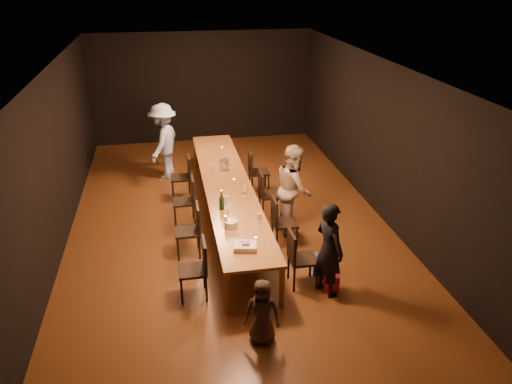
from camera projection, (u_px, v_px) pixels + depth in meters
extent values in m
plane|color=#432110|center=(228.00, 219.00, 9.87)|extent=(10.00, 10.00, 0.00)
cube|color=black|center=(202.00, 88.00, 13.72)|extent=(6.00, 0.04, 3.00)
cube|color=black|center=(295.00, 318.00, 4.78)|extent=(6.00, 0.04, 3.00)
cube|color=black|center=(57.00, 158.00, 8.75)|extent=(0.04, 10.00, 3.00)
cube|color=black|center=(378.00, 138.00, 9.75)|extent=(0.04, 10.00, 3.00)
cube|color=silver|center=(224.00, 65.00, 8.63)|extent=(6.00, 10.00, 0.04)
cube|color=brown|center=(227.00, 185.00, 9.57)|extent=(0.90, 6.00, 0.05)
cylinder|color=brown|center=(227.00, 292.00, 7.07)|extent=(0.08, 0.08, 0.70)
cylinder|color=brown|center=(282.00, 286.00, 7.20)|extent=(0.08, 0.08, 0.70)
cylinder|color=brown|center=(196.00, 154.00, 12.25)|extent=(0.08, 0.08, 0.70)
cylinder|color=brown|center=(228.00, 152.00, 12.39)|extent=(0.08, 0.08, 0.70)
imported|color=black|center=(329.00, 249.00, 7.37)|extent=(0.53, 0.64, 1.51)
imported|color=tan|center=(294.00, 188.00, 9.14)|extent=(0.73, 0.89, 1.68)
imported|color=#9ABBEE|center=(164.00, 142.00, 11.44)|extent=(1.05, 1.31, 1.76)
imported|color=#392920|center=(262.00, 312.00, 6.48)|extent=(0.52, 0.41, 0.94)
cube|color=#E02143|center=(332.00, 284.00, 7.64)|extent=(0.24, 0.16, 0.26)
cube|color=#2844AF|center=(321.00, 264.00, 8.06)|extent=(0.30, 0.22, 0.33)
cube|color=white|center=(245.00, 246.00, 7.37)|extent=(0.38, 0.33, 0.08)
cube|color=black|center=(246.00, 245.00, 7.33)|extent=(0.13, 0.11, 0.00)
cube|color=red|center=(244.00, 242.00, 7.42)|extent=(0.18, 0.06, 0.00)
cylinder|color=silver|center=(231.00, 224.00, 7.95)|extent=(0.24, 0.24, 0.12)
cylinder|color=#B7B7BC|center=(224.00, 164.00, 10.23)|extent=(0.22, 0.22, 0.20)
cylinder|color=#B2B7B2|center=(256.00, 238.00, 7.63)|extent=(0.05, 0.05, 0.03)
cylinder|color=#B2B7B2|center=(234.00, 180.00, 9.70)|extent=(0.05, 0.05, 0.03)
cylinder|color=#B2B7B2|center=(222.00, 148.00, 11.38)|extent=(0.05, 0.05, 0.03)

